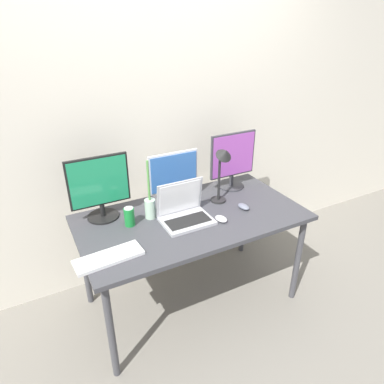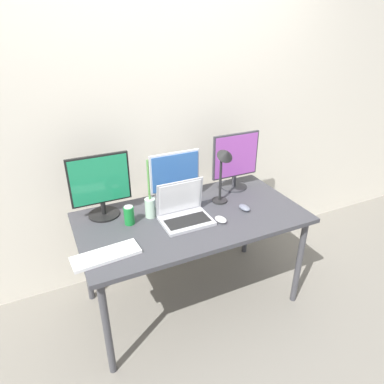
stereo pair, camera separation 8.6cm
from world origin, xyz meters
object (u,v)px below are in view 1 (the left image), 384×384
keyboard_main (109,257)px  mouse_by_keyboard (221,219)px  work_desk (192,224)px  desk_lamp (223,164)px  monitor_right (233,159)px  bamboo_vase (150,207)px  soda_can_near_keyboard (129,217)px  monitor_left (99,187)px  monitor_center (174,176)px  mouse_by_laptop (244,207)px  laptop_silver (184,212)px

keyboard_main → mouse_by_keyboard: mouse_by_keyboard is taller
work_desk → desk_lamp: bearing=11.9°
monitor_right → bamboo_vase: (-0.74, -0.14, -0.15)m
bamboo_vase → soda_can_near_keyboard: bearing=-169.7°
monitor_right → bamboo_vase: monitor_right is taller
mouse_by_keyboard → soda_can_near_keyboard: soda_can_near_keyboard is taller
monitor_left → keyboard_main: 0.51m
soda_can_near_keyboard → bamboo_vase: 0.16m
bamboo_vase → desk_lamp: size_ratio=0.91×
work_desk → monitor_center: 0.36m
monitor_left → soda_can_near_keyboard: size_ratio=3.41×
mouse_by_keyboard → monitor_right: bearing=33.6°
keyboard_main → bamboo_vase: 0.49m
mouse_by_keyboard → mouse_by_laptop: 0.24m
mouse_by_laptop → desk_lamp: desk_lamp is taller
monitor_right → keyboard_main: monitor_right is taller
soda_can_near_keyboard → monitor_center: bearing=23.6°
monitor_left → monitor_center: size_ratio=1.16×
mouse_by_keyboard → bamboo_vase: bamboo_vase is taller
work_desk → mouse_by_keyboard: size_ratio=16.64×
monitor_right → soda_can_near_keyboard: monitor_right is taller
keyboard_main → mouse_by_keyboard: (0.76, 0.05, 0.01)m
work_desk → soda_can_near_keyboard: soda_can_near_keyboard is taller
monitor_left → mouse_by_keyboard: bearing=-31.7°
monitor_center → mouse_by_laptop: (0.38, -0.34, -0.18)m
monitor_left → soda_can_near_keyboard: bearing=-54.9°
work_desk → mouse_by_laptop: size_ratio=15.50×
monitor_center → mouse_by_laptop: bearing=-42.0°
mouse_by_laptop → desk_lamp: (-0.10, 0.14, 0.29)m
laptop_silver → keyboard_main: size_ratio=0.86×
keyboard_main → monitor_center: bearing=32.3°
laptop_silver → bamboo_vase: 0.23m
laptop_silver → soda_can_near_keyboard: size_ratio=2.56×
monitor_right → keyboard_main: size_ratio=1.17×
bamboo_vase → monitor_center: bearing=30.9°
desk_lamp → monitor_right: bearing=42.6°
bamboo_vase → monitor_right: bearing=11.0°
mouse_by_keyboard → mouse_by_laptop: mouse_by_keyboard is taller
monitor_right → soda_can_near_keyboard: bearing=-169.1°
monitor_right → soda_can_near_keyboard: size_ratio=3.48×
laptop_silver → mouse_by_keyboard: laptop_silver is taller
monitor_right → keyboard_main: 1.22m
mouse_by_keyboard → desk_lamp: desk_lamp is taller
work_desk → monitor_center: size_ratio=4.07×
monitor_center → mouse_by_laptop: monitor_center is taller
monitor_center → work_desk: bearing=-87.5°
work_desk → mouse_by_laptop: bearing=-12.6°
laptop_silver → desk_lamp: size_ratio=0.73×
monitor_left → bamboo_vase: 0.35m
mouse_by_laptop → bamboo_vase: bearing=155.8°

